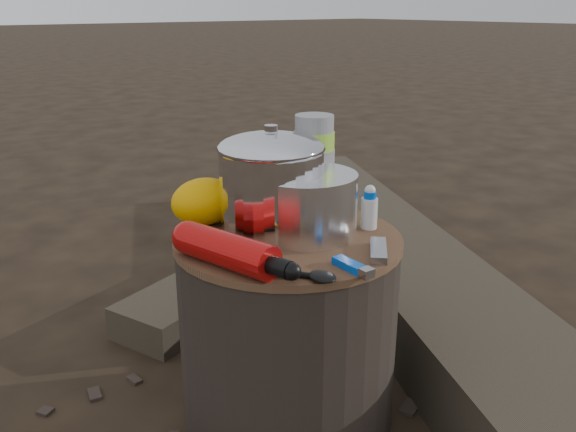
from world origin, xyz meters
TOP-DOWN VIEW (x-y plane):
  - ground at (0.00, 0.00)m, footprint 60.00×60.00m
  - stump at (0.00, 0.00)m, footprint 0.47×0.47m
  - log_main at (0.68, 0.31)m, footprint 1.28×2.12m
  - log_small at (0.39, 0.66)m, footprint 1.18×0.58m
  - foil_windscreen at (0.04, -0.01)m, footprint 0.22×0.22m
  - camping_pot at (-0.01, 0.04)m, footprint 0.22×0.22m
  - fuel_bottle at (-0.18, -0.05)m, footprint 0.12×0.28m
  - thermos at (0.14, 0.08)m, footprint 0.09×0.09m
  - travel_mug at (0.12, 0.16)m, footprint 0.09×0.09m
  - stuff_sack at (-0.09, 0.18)m, footprint 0.15×0.12m
  - food_pouch at (0.02, 0.18)m, footprint 0.13×0.07m
  - lighter at (-0.02, -0.20)m, footprint 0.03×0.09m
  - multitool at (0.08, -0.18)m, footprint 0.10×0.10m
  - spork at (-0.13, -0.14)m, footprint 0.13×0.16m
  - squeeze_bottle at (0.17, -0.07)m, footprint 0.04×0.04m

SIDE VIEW (x-z plane):
  - ground at x=0.00m, z-range 0.00..0.00m
  - log_small at x=0.39m, z-range 0.00..0.10m
  - log_main at x=0.68m, z-range 0.00..0.18m
  - stump at x=0.00m, z-range 0.00..0.43m
  - spork at x=-0.13m, z-range 0.43..0.45m
  - multitool at x=0.08m, z-range 0.43..0.45m
  - lighter at x=-0.02m, z-range 0.43..0.45m
  - fuel_bottle at x=-0.18m, z-range 0.43..0.50m
  - squeeze_bottle at x=0.17m, z-range 0.43..0.52m
  - stuff_sack at x=-0.09m, z-range 0.43..0.54m
  - foil_windscreen at x=0.04m, z-range 0.43..0.57m
  - travel_mug at x=0.12m, z-range 0.43..0.57m
  - food_pouch at x=0.02m, z-range 0.43..0.59m
  - camping_pot at x=-0.01m, z-range 0.43..0.65m
  - thermos at x=0.14m, z-range 0.43..0.66m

